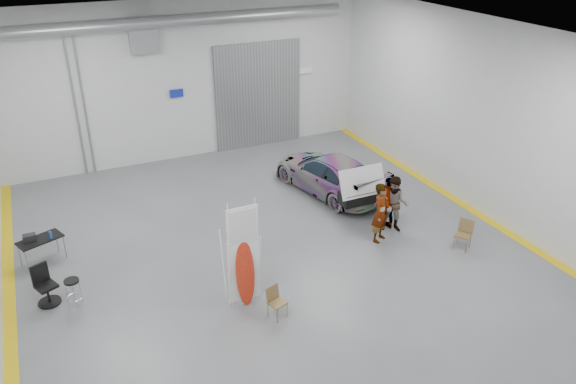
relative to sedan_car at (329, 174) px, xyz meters
name	(u,v)px	position (x,y,z in m)	size (l,w,h in m)	color
ground	(274,254)	(-3.30, -2.88, -0.66)	(16.00, 16.00, 0.00)	#57585E
room_shell	(249,92)	(-3.06, -0.66, 3.42)	(14.02, 16.18, 6.01)	#B9BBBE
sedan_car	(329,174)	(0.00, 0.00, 0.00)	(1.85, 4.54, 1.32)	silver
person_a	(381,212)	(-0.21, -3.48, 0.25)	(0.66, 0.44, 1.82)	#9A7C54
person_b	(395,204)	(0.48, -3.17, 0.22)	(0.86, 0.66, 1.76)	teal
person_c	(388,203)	(0.39, -2.99, 0.19)	(0.98, 0.40, 1.69)	brown
surfboard_display	(244,264)	(-4.85, -4.64, 0.49)	(0.80, 0.23, 2.83)	white
folding_chair_near	(277,308)	(-4.35, -5.43, -0.41)	(0.47, 0.50, 0.79)	brown
folding_chair_far	(462,240)	(1.67, -4.87, -0.39)	(0.55, 0.67, 0.87)	brown
shop_stool	(74,293)	(-8.66, -2.96, -0.29)	(0.38, 0.38, 0.74)	black
work_table	(37,239)	(-9.29, -0.57, 0.06)	(1.28, 0.95, 0.94)	gray
office_chair	(46,287)	(-9.24, -2.55, -0.21)	(0.59, 0.63, 1.03)	black
trunk_lid	(361,178)	(0.00, -2.02, 0.68)	(1.54, 0.93, 0.04)	silver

